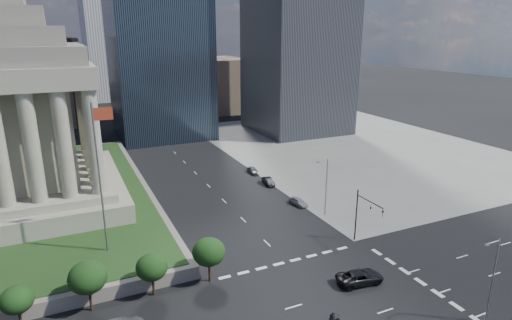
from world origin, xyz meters
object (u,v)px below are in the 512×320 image
motorcycle_trail (332,319)px  street_lamp_north (326,184)px  flagpole (100,171)px  parked_sedan_far (253,170)px  pickup_truck (360,277)px  street_lamp_south (492,276)px  traffic_signal_ne (365,212)px  parked_sedan_mid (268,181)px  parked_sedan_near (299,202)px

motorcycle_trail → street_lamp_north: bearing=47.8°
flagpole → parked_sedan_far: bearing=38.4°
pickup_truck → parked_sedan_far: 45.05m
street_lamp_south → traffic_signal_ne: bearing=92.4°
street_lamp_south → motorcycle_trail: size_ratio=4.37×
traffic_signal_ne → parked_sedan_mid: size_ratio=1.85×
parked_sedan_far → motorcycle_trail: bearing=-102.5°
street_lamp_south → street_lamp_north: (0.00, 31.00, 0.00)m
street_lamp_south → parked_sedan_near: (-1.83, 36.55, -4.98)m
traffic_signal_ne → motorcycle_trail: traffic_signal_ne is taller
street_lamp_south → street_lamp_north: size_ratio=1.00×
pickup_truck → flagpole: bearing=63.7°
parked_sedan_mid → motorcycle_trail: motorcycle_trail is taller
parked_sedan_near → parked_sedan_far: 19.91m
flagpole → traffic_signal_ne: flagpole is taller
street_lamp_north → flagpole: bearing=-178.4°
street_lamp_south → pickup_truck: street_lamp_south is taller
flagpole → parked_sedan_far: (33.33, 26.46, -12.42)m
flagpole → parked_sedan_near: size_ratio=4.96×
traffic_signal_ne → parked_sedan_far: (-1.00, 36.76, -4.55)m
flagpole → street_lamp_north: 35.95m
parked_sedan_near → pickup_truck: bearing=-111.9°
pickup_truck → parked_sedan_far: pickup_truck is taller
traffic_signal_ne → parked_sedan_far: traffic_signal_ne is taller
parked_sedan_near → traffic_signal_ne: bearing=-95.8°
parked_sedan_near → parked_sedan_mid: parked_sedan_mid is taller
traffic_signal_ne → motorcycle_trail: 20.18m
street_lamp_south → pickup_truck: (-7.44, 11.76, -4.84)m
flagpole → parked_sedan_mid: bearing=29.2°
street_lamp_north → parked_sedan_mid: bearing=96.5°
parked_sedan_far → parked_sedan_mid: bearing=-88.6°
pickup_truck → motorcycle_trail: motorcycle_trail is taller
traffic_signal_ne → street_lamp_south: (0.83, -19.70, 0.41)m
parked_sedan_near → parked_sedan_mid: 11.96m
traffic_signal_ne → street_lamp_south: size_ratio=0.80×
parked_sedan_near → street_lamp_north: bearing=-80.9°
traffic_signal_ne → parked_sedan_near: (-1.00, 16.85, -4.56)m
parked_sedan_near → motorcycle_trail: motorcycle_trail is taller
traffic_signal_ne → pickup_truck: bearing=-129.8°
traffic_signal_ne → street_lamp_north: size_ratio=0.80×
parked_sedan_near → flagpole: bearing=-178.0°
traffic_signal_ne → flagpole: bearing=163.3°
parked_sedan_mid → motorcycle_trail: size_ratio=1.89×
street_lamp_south → parked_sedan_far: (-1.83, 56.46, -4.97)m
parked_sedan_near → motorcycle_trail: size_ratio=1.76×
traffic_signal_ne → parked_sedan_mid: traffic_signal_ne is taller
street_lamp_north → parked_sedan_mid: street_lamp_north is taller
parked_sedan_near → parked_sedan_mid: bearing=81.7°
flagpole → parked_sedan_far: size_ratio=4.89×
pickup_truck → parked_sedan_mid: (5.44, 36.75, -0.11)m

